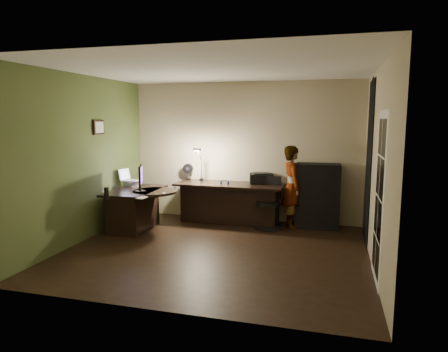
% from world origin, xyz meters
% --- Properties ---
extents(floor, '(4.50, 4.00, 0.01)m').
position_xyz_m(floor, '(0.00, 0.00, -0.01)').
color(floor, black).
rests_on(floor, ground).
extents(ceiling, '(4.50, 4.00, 0.01)m').
position_xyz_m(ceiling, '(0.00, 0.00, 2.71)').
color(ceiling, silver).
rests_on(ceiling, floor).
extents(wall_back, '(4.50, 0.01, 2.70)m').
position_xyz_m(wall_back, '(0.00, 2.00, 1.35)').
color(wall_back, tan).
rests_on(wall_back, floor).
extents(wall_front, '(4.50, 0.01, 2.70)m').
position_xyz_m(wall_front, '(0.00, -2.00, 1.35)').
color(wall_front, tan).
rests_on(wall_front, floor).
extents(wall_left, '(0.01, 4.00, 2.70)m').
position_xyz_m(wall_left, '(-2.25, 0.00, 1.35)').
color(wall_left, tan).
rests_on(wall_left, floor).
extents(wall_right, '(0.01, 4.00, 2.70)m').
position_xyz_m(wall_right, '(2.25, 0.00, 1.35)').
color(wall_right, tan).
rests_on(wall_right, floor).
extents(green_wall_overlay, '(0.00, 4.00, 2.70)m').
position_xyz_m(green_wall_overlay, '(-2.24, 0.00, 1.35)').
color(green_wall_overlay, '#475929').
rests_on(green_wall_overlay, floor).
extents(arched_doorway, '(0.01, 0.90, 2.60)m').
position_xyz_m(arched_doorway, '(2.24, 1.15, 1.30)').
color(arched_doorway, black).
rests_on(arched_doorway, floor).
extents(french_door, '(0.02, 0.92, 2.10)m').
position_xyz_m(french_door, '(2.24, -0.55, 1.05)').
color(french_door, white).
rests_on(french_door, floor).
extents(framed_picture, '(0.04, 0.30, 0.25)m').
position_xyz_m(framed_picture, '(-2.22, 0.45, 1.85)').
color(framed_picture, black).
rests_on(framed_picture, wall_left).
extents(desk_left, '(0.83, 1.30, 0.73)m').
position_xyz_m(desk_left, '(-1.73, 0.76, 0.37)').
color(desk_left, black).
rests_on(desk_left, floor).
extents(desk_right, '(2.08, 0.78, 0.77)m').
position_xyz_m(desk_right, '(-0.21, 1.63, 0.39)').
color(desk_right, black).
rests_on(desk_right, floor).
extents(cabinet, '(0.81, 0.42, 1.19)m').
position_xyz_m(cabinet, '(1.43, 1.75, 0.59)').
color(cabinet, black).
rests_on(cabinet, floor).
extents(laptop_stand, '(0.33, 0.31, 0.11)m').
position_xyz_m(laptop_stand, '(-1.96, 1.07, 0.78)').
color(laptop_stand, silver).
rests_on(laptop_stand, desk_left).
extents(laptop, '(0.36, 0.35, 0.22)m').
position_xyz_m(laptop, '(-1.96, 1.07, 0.95)').
color(laptop, silver).
rests_on(laptop, laptop_stand).
extents(monitor, '(0.29, 0.50, 0.33)m').
position_xyz_m(monitor, '(-1.58, 0.66, 0.89)').
color(monitor, black).
rests_on(monitor, desk_left).
extents(mouse, '(0.06, 0.09, 0.03)m').
position_xyz_m(mouse, '(-1.07, 0.52, 0.74)').
color(mouse, silver).
rests_on(mouse, desk_left).
extents(phone, '(0.08, 0.14, 0.01)m').
position_xyz_m(phone, '(-1.13, 1.16, 0.73)').
color(phone, black).
rests_on(phone, desk_left).
extents(pen, '(0.02, 0.16, 0.01)m').
position_xyz_m(pen, '(-1.29, 0.67, 0.73)').
color(pen, black).
rests_on(pen, desk_left).
extents(speaker, '(0.08, 0.08, 0.19)m').
position_xyz_m(speaker, '(-1.77, -0.11, 0.82)').
color(speaker, black).
rests_on(speaker, desk_left).
extents(notepad, '(0.15, 0.20, 0.01)m').
position_xyz_m(notepad, '(-1.28, 0.14, 0.73)').
color(notepad, silver).
rests_on(notepad, desk_left).
extents(desk_fan, '(0.21, 0.12, 0.32)m').
position_xyz_m(desk_fan, '(-1.12, 1.88, 0.94)').
color(desk_fan, black).
rests_on(desk_fan, desk_right).
extents(headphones, '(0.18, 0.09, 0.08)m').
position_xyz_m(headphones, '(-0.25, 1.48, 0.82)').
color(headphones, '#172C9A').
rests_on(headphones, desk_right).
extents(printer, '(0.51, 0.44, 0.20)m').
position_xyz_m(printer, '(0.38, 1.80, 0.88)').
color(printer, black).
rests_on(printer, desk_right).
extents(desk_lamp, '(0.19, 0.33, 0.70)m').
position_xyz_m(desk_lamp, '(-0.79, 1.71, 1.13)').
color(desk_lamp, black).
rests_on(desk_lamp, desk_right).
extents(office_chair, '(0.54, 0.54, 0.94)m').
position_xyz_m(office_chair, '(0.58, 1.46, 0.47)').
color(office_chair, black).
rests_on(office_chair, floor).
extents(person, '(0.53, 0.64, 1.51)m').
position_xyz_m(person, '(0.98, 1.66, 0.76)').
color(person, '#D8A88C').
rests_on(person, floor).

